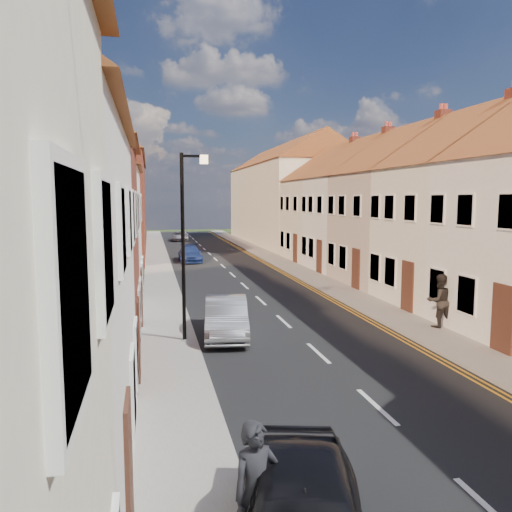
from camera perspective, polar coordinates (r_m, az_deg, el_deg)
name	(u,v)px	position (r m, az deg, el deg)	size (l,w,h in m)	color
road	(245,286)	(26.88, -1.32, -3.44)	(7.00, 90.00, 0.02)	black
pavement_left	(161,288)	(26.42, -10.75, -3.62)	(1.80, 90.00, 0.12)	#ACA79C
pavement_right	(322,282)	(28.01, 7.57, -2.98)	(1.80, 90.00, 0.12)	#ACA79C
cottage_r_cream_mid	(479,203)	(24.14, 24.17, 5.51)	(8.30, 5.20, 9.00)	beige
cottage_r_pink	(416,202)	(28.68, 17.77, 5.85)	(8.30, 6.00, 9.00)	tan
cottage_r_white_far	(372,202)	(33.48, 13.16, 6.06)	(8.30, 5.20, 9.00)	silver
cottage_r_cream_far	(341,201)	(38.43, 9.71, 6.18)	(8.30, 6.00, 9.00)	beige
cottage_l_pink	(28,207)	(20.32, -24.58, 5.09)	(8.30, 6.30, 8.80)	silver
block_right_far	(287,193)	(52.95, 3.54, 7.24)	(8.30, 24.20, 10.50)	beige
block_left_far	(98,192)	(46.21, -17.64, 7.04)	(8.30, 24.20, 10.50)	brown
lamppost	(186,235)	(16.08, -8.05, 2.41)	(0.88, 0.15, 6.00)	black
car_mid	(226,317)	(17.18, -3.43, -6.99)	(1.40, 4.02, 1.32)	#95989C
car_far	(190,254)	(37.50, -7.55, 0.25)	(1.64, 4.02, 1.17)	navy
car_distant	(180,236)	(55.91, -8.70, 2.26)	(1.77, 3.83, 1.06)	#ACADB4
pedestrian_left	(256,491)	(6.95, 0.02, -25.28)	(0.66, 0.43, 1.81)	black
pedestrian_right	(439,301)	(18.96, 20.22, -4.81)	(0.93, 0.72, 1.91)	black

